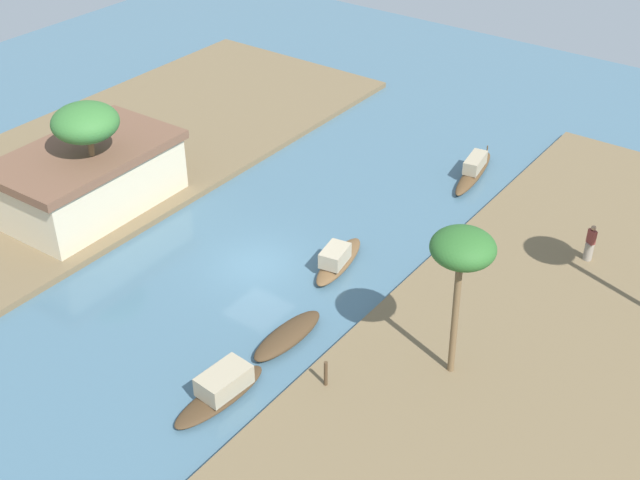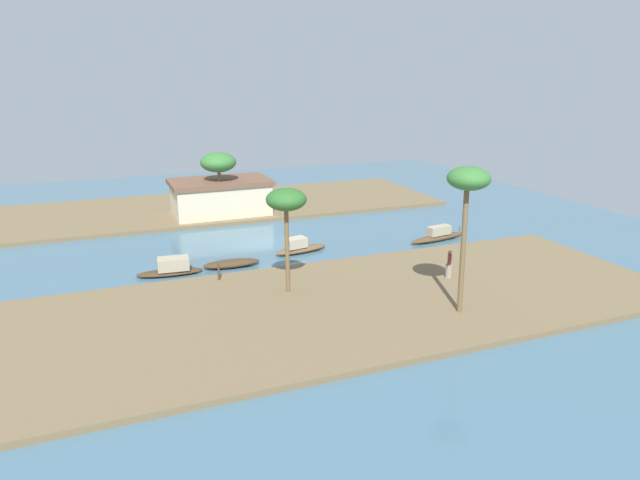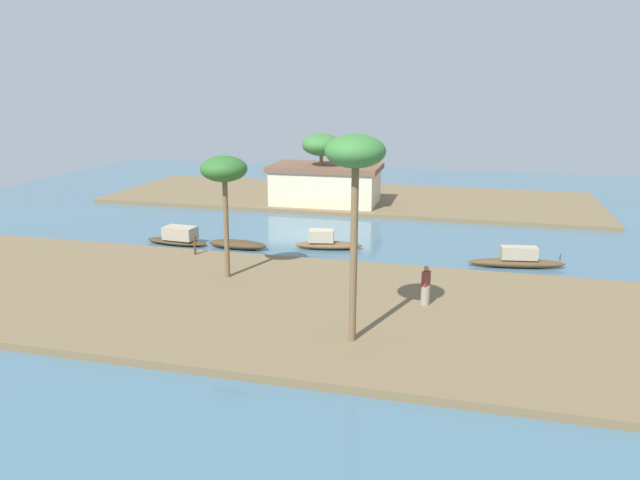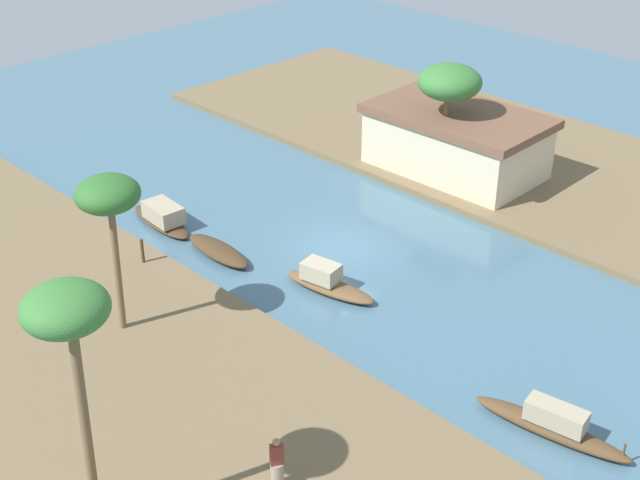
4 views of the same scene
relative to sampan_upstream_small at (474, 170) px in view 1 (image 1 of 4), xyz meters
The scene contains 12 objects.
river_water 13.64m from the sampan_upstream_small, 162.73° to the left, with size 67.05×67.05×0.00m, color #476B7F.
riverbank_left 15.84m from the sampan_upstream_small, 145.32° to the right, with size 40.93×13.86×0.31m, color brown.
riverbank_right 21.50m from the sampan_upstream_small, 127.28° to the left, with size 40.93×13.86×0.31m, color brown.
sampan_upstream_small is the anchor object (origin of this frame).
sampan_midstream 20.16m from the sampan_upstream_small, behind, with size 4.25×1.55×1.14m.
sampan_downstream_large 11.05m from the sampan_upstream_small, behind, with size 4.21×1.81×1.17m.
sampan_near_left_bank 16.25m from the sampan_upstream_small, behind, with size 3.82×1.30×0.52m.
person_on_near_bank 8.93m from the sampan_upstream_small, 118.72° to the right, with size 0.54×0.54×1.76m.
mooring_post 17.93m from the sampan_upstream_small, behind, with size 0.14×0.14×1.08m, color #4C3823.
palm_tree_left_near 16.45m from the sampan_upstream_small, 156.07° to the right, with size 2.28×2.28×6.07m.
palm_tree_right_tall 19.77m from the sampan_upstream_small, 138.19° to the left, with size 3.11×3.11×5.62m.
riverside_building 19.62m from the sampan_upstream_small, 136.37° to the left, with size 8.83×5.44×3.10m.
Camera 1 is at (-22.63, -20.03, 21.26)m, focal length 46.27 mm.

